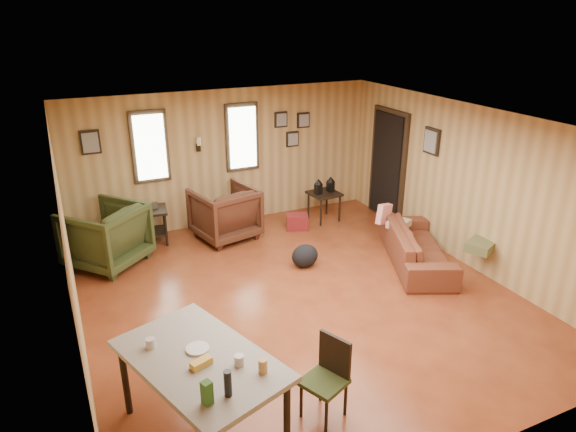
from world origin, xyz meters
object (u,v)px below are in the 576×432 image
end_table (150,220)px  side_table (324,191)px  recliner_brown (225,211)px  recliner_green (105,233)px  dining_table (201,365)px  sofa (418,241)px

end_table → side_table: (3.10, -0.33, 0.15)m
recliner_brown → recliner_green: (-1.94, -0.19, 0.03)m
recliner_green → end_table: 0.91m
recliner_brown → side_table: 1.90m
dining_table → sofa: bearing=7.2°
end_table → dining_table: 4.43m
end_table → dining_table: size_ratio=0.40×
recliner_green → end_table: bearing=173.7°
sofa → dining_table: 4.38m
sofa → side_table: side_table is taller
recliner_brown → side_table: recliner_brown is taller
end_table → side_table: bearing=-6.2°
end_table → side_table: 3.12m
side_table → sofa: bearing=-78.0°
dining_table → end_table: bearing=66.3°
recliner_brown → recliner_green: bearing=-7.0°
side_table → dining_table: bearing=-130.4°
recliner_green → sofa: bearing=114.6°
recliner_green → end_table: size_ratio=1.42×
sofa → dining_table: (-3.91, -1.92, 0.36)m
sofa → end_table: sofa is taller
recliner_brown → dining_table: size_ratio=0.54×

